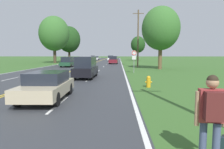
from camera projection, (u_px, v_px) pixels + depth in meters
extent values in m
cube|color=white|center=(58.00, 104.00, 8.86)|extent=(0.12, 3.00, 0.00)
cube|color=white|center=(89.00, 79.00, 17.81)|extent=(0.12, 3.00, 0.00)
cube|color=white|center=(99.00, 71.00, 26.76)|extent=(0.12, 3.00, 0.00)
cube|color=white|center=(104.00, 67.00, 35.71)|extent=(0.12, 3.00, 0.00)
cube|color=white|center=(107.00, 64.00, 44.66)|extent=(0.12, 3.00, 0.00)
cube|color=white|center=(109.00, 62.00, 53.61)|extent=(0.12, 3.00, 0.00)
cube|color=white|center=(110.00, 61.00, 62.56)|extent=(0.12, 3.00, 0.00)
cube|color=white|center=(111.00, 60.00, 71.50)|extent=(0.12, 3.00, 0.00)
cube|color=white|center=(112.00, 60.00, 80.45)|extent=(0.12, 3.00, 0.00)
cube|color=white|center=(113.00, 59.00, 89.40)|extent=(0.12, 3.00, 0.00)
cube|color=white|center=(113.00, 59.00, 98.35)|extent=(0.12, 3.00, 0.00)
cube|color=white|center=(114.00, 58.00, 107.30)|extent=(0.12, 3.00, 0.00)
cube|color=white|center=(11.00, 79.00, 18.04)|extent=(0.12, 3.00, 0.00)
cube|color=white|center=(46.00, 71.00, 26.99)|extent=(0.12, 3.00, 0.00)
cube|color=white|center=(64.00, 67.00, 35.94)|extent=(0.12, 3.00, 0.00)
cube|color=white|center=(75.00, 64.00, 44.89)|extent=(0.12, 3.00, 0.00)
cube|color=white|center=(82.00, 62.00, 53.84)|extent=(0.12, 3.00, 0.00)
cube|color=white|center=(88.00, 61.00, 62.79)|extent=(0.12, 3.00, 0.00)
cube|color=white|center=(91.00, 60.00, 71.73)|extent=(0.12, 3.00, 0.00)
cube|color=white|center=(94.00, 60.00, 80.68)|extent=(0.12, 3.00, 0.00)
cube|color=white|center=(97.00, 59.00, 89.63)|extent=(0.12, 3.00, 0.00)
cube|color=white|center=(99.00, 59.00, 98.58)|extent=(0.12, 3.00, 0.00)
cube|color=white|center=(100.00, 58.00, 107.53)|extent=(0.12, 3.00, 0.00)
cylinder|color=#475175|center=(203.00, 141.00, 4.13)|extent=(0.15, 0.15, 0.88)
cylinder|color=#475175|center=(216.00, 145.00, 3.95)|extent=(0.15, 0.15, 0.88)
cube|color=#993333|center=(211.00, 106.00, 3.96)|extent=(0.49, 0.24, 0.66)
sphere|color=tan|center=(212.00, 82.00, 3.92)|extent=(0.24, 0.24, 0.24)
sphere|color=#2D2319|center=(213.00, 80.00, 3.91)|extent=(0.22, 0.22, 0.22)
cylinder|color=tan|center=(197.00, 108.00, 4.00)|extent=(0.10, 0.10, 0.70)
cube|color=#561E1E|center=(215.00, 106.00, 3.77)|extent=(0.40, 0.22, 0.56)
cylinder|color=gold|center=(148.00, 83.00, 13.47)|extent=(0.29, 0.29, 0.59)
sphere|color=gold|center=(149.00, 78.00, 13.44)|extent=(0.27, 0.27, 0.27)
cylinder|color=gold|center=(151.00, 82.00, 13.46)|extent=(0.08, 0.10, 0.10)
cylinder|color=gold|center=(146.00, 82.00, 13.47)|extent=(0.08, 0.10, 0.10)
cylinder|color=gray|center=(134.00, 62.00, 23.55)|extent=(0.07, 0.07, 2.62)
cylinder|color=white|center=(134.00, 53.00, 23.42)|extent=(0.60, 0.02, 0.60)
torus|color=red|center=(134.00, 53.00, 23.41)|extent=(0.55, 0.07, 0.55)
cube|color=white|center=(134.00, 58.00, 23.48)|extent=(0.44, 0.02, 0.44)
cylinder|color=brown|center=(138.00, 39.00, 33.47)|extent=(0.24, 0.24, 9.56)
cube|color=brown|center=(138.00, 13.00, 33.05)|extent=(1.80, 0.12, 0.10)
cylinder|color=brown|center=(138.00, 56.00, 69.74)|extent=(0.50, 0.50, 3.47)
ellipsoid|color=#1E4219|center=(138.00, 45.00, 69.35)|extent=(4.95, 4.95, 5.70)
cylinder|color=brown|center=(160.00, 57.00, 29.78)|extent=(0.56, 0.56, 3.65)
ellipsoid|color=#386B2D|center=(161.00, 28.00, 29.35)|extent=(5.57, 5.57, 6.41)
cylinder|color=#473828|center=(55.00, 55.00, 50.68)|extent=(0.75, 0.75, 4.19)
ellipsoid|color=#386B2D|center=(54.00, 34.00, 50.14)|extent=(7.55, 7.55, 8.68)
cylinder|color=#473828|center=(69.00, 55.00, 64.30)|extent=(0.72, 0.72, 3.89)
ellipsoid|color=#1E4219|center=(69.00, 39.00, 63.80)|extent=(7.22, 7.22, 8.30)
cylinder|color=black|center=(56.00, 99.00, 8.50)|extent=(0.22, 0.64, 0.63)
cylinder|color=black|center=(18.00, 99.00, 8.51)|extent=(0.22, 0.64, 0.63)
cylinder|color=black|center=(69.00, 89.00, 11.11)|extent=(0.22, 0.64, 0.63)
cylinder|color=black|center=(40.00, 89.00, 11.12)|extent=(0.22, 0.64, 0.63)
cube|color=#C1B28E|center=(47.00, 88.00, 9.79)|extent=(1.97, 4.28, 0.55)
cube|color=#1E232D|center=(48.00, 77.00, 9.90)|extent=(1.69, 2.37, 0.54)
cylinder|color=black|center=(92.00, 76.00, 17.37)|extent=(0.21, 0.62, 0.62)
cylinder|color=black|center=(75.00, 76.00, 17.44)|extent=(0.21, 0.62, 0.62)
cylinder|color=black|center=(96.00, 73.00, 20.37)|extent=(0.21, 0.62, 0.62)
cylinder|color=black|center=(82.00, 73.00, 20.44)|extent=(0.21, 0.62, 0.62)
cube|color=black|center=(86.00, 71.00, 18.87)|extent=(1.79, 4.90, 0.75)
cube|color=#1E232D|center=(86.00, 62.00, 18.78)|extent=(1.56, 3.43, 0.98)
cylinder|color=black|center=(66.00, 65.00, 36.68)|extent=(0.21, 0.61, 0.61)
cylinder|color=black|center=(74.00, 65.00, 36.61)|extent=(0.21, 0.61, 0.61)
cylinder|color=black|center=(61.00, 66.00, 33.90)|extent=(0.21, 0.61, 0.61)
cylinder|color=black|center=(71.00, 66.00, 33.83)|extent=(0.21, 0.61, 0.61)
cube|color=#1E472D|center=(68.00, 64.00, 35.23)|extent=(1.90, 4.54, 0.59)
cube|color=#1E232D|center=(68.00, 59.00, 35.15)|extent=(1.66, 3.18, 0.91)
cylinder|color=black|center=(117.00, 63.00, 44.98)|extent=(0.22, 0.61, 0.60)
cylinder|color=black|center=(109.00, 63.00, 45.10)|extent=(0.22, 0.61, 0.60)
cylinder|color=black|center=(117.00, 62.00, 47.66)|extent=(0.22, 0.61, 0.60)
cylinder|color=black|center=(110.00, 62.00, 47.78)|extent=(0.22, 0.61, 0.60)
cube|color=maroon|center=(113.00, 61.00, 46.34)|extent=(2.09, 4.43, 0.77)
cube|color=#1E232D|center=(113.00, 58.00, 46.27)|extent=(1.81, 3.11, 0.76)
cylinder|color=black|center=(113.00, 60.00, 63.37)|extent=(0.20, 0.61, 0.61)
cylinder|color=black|center=(108.00, 60.00, 63.42)|extent=(0.20, 0.61, 0.61)
cylinder|color=black|center=(113.00, 60.00, 66.18)|extent=(0.20, 0.61, 0.61)
cylinder|color=black|center=(108.00, 60.00, 66.23)|extent=(0.20, 0.61, 0.61)
cube|color=white|center=(111.00, 59.00, 64.76)|extent=(1.88, 4.56, 0.78)
cube|color=#1E232D|center=(111.00, 57.00, 64.68)|extent=(1.65, 3.19, 0.76)
cylinder|color=black|center=(95.00, 59.00, 74.60)|extent=(0.20, 0.70, 0.70)
cylinder|color=black|center=(99.00, 59.00, 74.55)|extent=(0.20, 0.70, 0.70)
cylinder|color=black|center=(94.00, 59.00, 71.90)|extent=(0.20, 0.70, 0.70)
cylinder|color=black|center=(98.00, 59.00, 71.84)|extent=(0.20, 0.70, 0.70)
cube|color=silver|center=(96.00, 59.00, 73.19)|extent=(1.75, 4.40, 0.66)
cube|color=#1E232D|center=(96.00, 57.00, 72.96)|extent=(1.54, 2.42, 0.51)
cylinder|color=black|center=(91.00, 58.00, 92.01)|extent=(0.23, 0.71, 0.70)
cylinder|color=black|center=(95.00, 58.00, 92.02)|extent=(0.23, 0.71, 0.70)
cylinder|color=black|center=(91.00, 58.00, 89.89)|extent=(0.23, 0.71, 0.70)
cylinder|color=black|center=(95.00, 58.00, 89.90)|extent=(0.23, 0.71, 0.70)
cube|color=#A81E1E|center=(93.00, 58.00, 90.93)|extent=(2.07, 3.52, 0.66)
cube|color=#1E232D|center=(93.00, 56.00, 90.86)|extent=(1.80, 2.47, 0.62)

